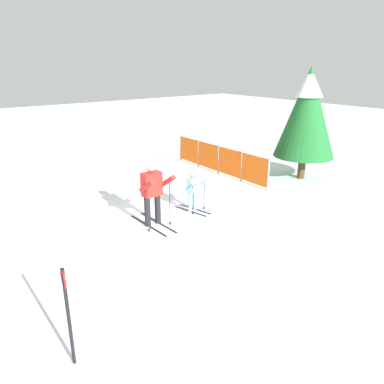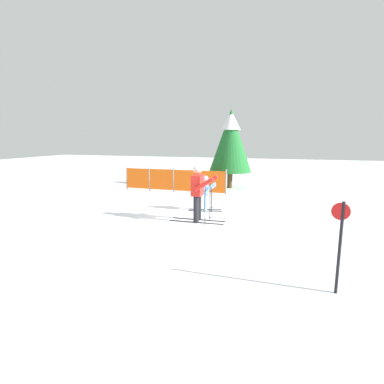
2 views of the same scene
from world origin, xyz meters
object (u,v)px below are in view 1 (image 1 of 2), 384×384
conifer_far (307,111)px  skier_child (193,187)px  safety_fence (219,159)px  trail_marker (67,307)px  skier_adult (152,186)px

conifer_far → skier_child: bearing=-89.0°
safety_fence → trail_marker: size_ratio=3.30×
skier_child → conifer_far: (-0.09, 5.11, 1.71)m
skier_adult → conifer_far: size_ratio=0.45×
skier_child → skier_adult: bearing=-97.1°
skier_adult → conifer_far: conifer_far is taller
safety_fence → conifer_far: size_ratio=1.29×
skier_child → trail_marker: size_ratio=0.80×
skier_child → safety_fence: skier_child is taller
conifer_far → skier_adult: bearing=-88.0°
skier_child → trail_marker: trail_marker is taller
conifer_far → trail_marker: conifer_far is taller
conifer_far → trail_marker: size_ratio=2.56×
skier_adult → trail_marker: (3.37, -3.47, -0.12)m
safety_fence → skier_adult: bearing=-60.7°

